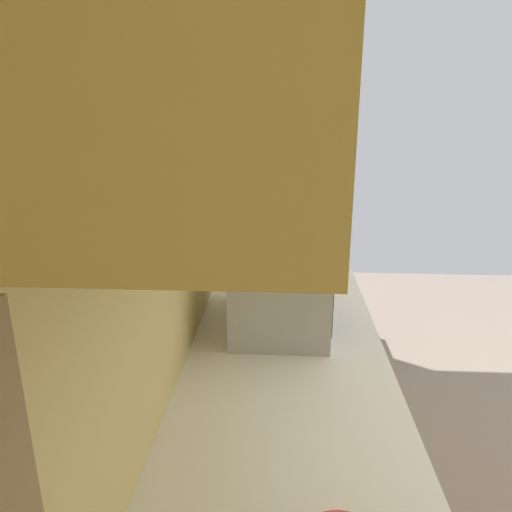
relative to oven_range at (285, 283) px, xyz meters
name	(u,v)px	position (x,y,z in m)	size (l,w,h in m)	color
wall_back	(182,191)	(-1.54, 0.39, 0.92)	(4.03, 0.12, 2.79)	#E8CC7B
counter_run	(282,489)	(-1.91, 0.01, -0.01)	(3.15, 0.66, 0.91)	#ECD07F
upper_cabinets	(234,16)	(-1.91, 0.15, 1.42)	(1.94, 0.35, 0.67)	#ECD17C
oven_range	(285,283)	(0.00, 0.00, 0.00)	(0.69, 0.67, 1.09)	#B7BABF
microwave	(281,288)	(-1.58, 0.03, 0.58)	(0.50, 0.34, 0.27)	#B7BABF
kettle	(305,257)	(-0.97, -0.09, 0.50)	(0.18, 0.13, 0.15)	red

